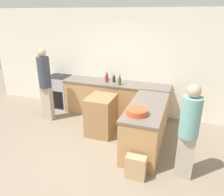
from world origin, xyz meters
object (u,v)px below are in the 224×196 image
object	(u,v)px
range_oven	(60,92)
olive_oil_bottle	(120,81)
wine_bottle_dark	(114,79)
vinegar_bottle_clear	(112,78)
water_bottle_blue	(107,77)
person_by_range	(45,82)
island_table	(101,115)
person_at_peninsula	(189,130)
paper_bag	(136,167)
mixing_bowl	(137,112)
hot_sauce_bottle	(107,79)

from	to	relation	value
range_oven	olive_oil_bottle	bearing A→B (deg)	-4.67
wine_bottle_dark	vinegar_bottle_clear	distance (m)	0.09
water_bottle_blue	person_by_range	distance (m)	1.57
island_table	person_by_range	distance (m)	1.66
person_at_peninsula	olive_oil_bottle	bearing A→B (deg)	134.20
person_by_range	paper_bag	distance (m)	3.08
island_table	paper_bag	xyz separation A→B (m)	(1.09, -1.19, -0.23)
range_oven	mixing_bowl	distance (m)	3.15
mixing_bowl	hot_sauce_bottle	size ratio (longest dim) A/B	1.69
olive_oil_bottle	wine_bottle_dark	xyz separation A→B (m)	(-0.21, 0.19, -0.02)
mixing_bowl	paper_bag	size ratio (longest dim) A/B	0.93
range_oven	hot_sauce_bottle	size ratio (longest dim) A/B	4.10
olive_oil_bottle	person_by_range	distance (m)	1.83
island_table	water_bottle_blue	bearing A→B (deg)	104.25
olive_oil_bottle	island_table	bearing A→B (deg)	-101.03
hot_sauce_bottle	vinegar_bottle_clear	world-z (taller)	vinegar_bottle_clear
person_by_range	mixing_bowl	bearing A→B (deg)	-18.98
vinegar_bottle_clear	person_at_peninsula	distance (m)	2.68
person_at_peninsula	island_table	bearing A→B (deg)	154.28
hot_sauce_bottle	olive_oil_bottle	bearing A→B (deg)	-16.50
wine_bottle_dark	paper_bag	xyz separation A→B (m)	(1.14, -2.21, -0.79)
hot_sauce_bottle	paper_bag	bearing A→B (deg)	-58.37
range_oven	vinegar_bottle_clear	bearing A→B (deg)	-0.47
olive_oil_bottle	person_at_peninsula	size ratio (longest dim) A/B	0.15
water_bottle_blue	person_by_range	size ratio (longest dim) A/B	0.11
island_table	hot_sauce_bottle	xyz separation A→B (m)	(-0.23, 0.95, 0.57)
paper_bag	mixing_bowl	bearing A→B (deg)	104.84
hot_sauce_bottle	person_by_range	size ratio (longest dim) A/B	0.12
water_bottle_blue	person_by_range	world-z (taller)	person_by_range
olive_oil_bottle	water_bottle_blue	xyz separation A→B (m)	(-0.45, 0.29, -0.02)
water_bottle_blue	island_table	bearing A→B (deg)	-75.75
range_oven	paper_bag	distance (m)	3.53
range_oven	paper_bag	world-z (taller)	range_oven
island_table	wine_bottle_dark	world-z (taller)	wine_bottle_dark
person_by_range	person_at_peninsula	world-z (taller)	person_by_range
island_table	paper_bag	bearing A→B (deg)	-47.48
water_bottle_blue	paper_bag	size ratio (longest dim) A/B	0.50
person_by_range	hot_sauce_bottle	bearing A→B (deg)	29.92
water_bottle_blue	person_at_peninsula	world-z (taller)	person_at_peninsula
olive_oil_bottle	paper_bag	xyz separation A→B (m)	(0.93, -2.02, -0.81)
range_oven	vinegar_bottle_clear	distance (m)	1.69
hot_sauce_bottle	paper_bag	xyz separation A→B (m)	(1.32, -2.14, -0.80)
water_bottle_blue	paper_bag	bearing A→B (deg)	-59.27
person_at_peninsula	paper_bag	world-z (taller)	person_at_peninsula
olive_oil_bottle	person_by_range	size ratio (longest dim) A/B	0.14
olive_oil_bottle	mixing_bowl	bearing A→B (deg)	-62.29
mixing_bowl	paper_bag	xyz separation A→B (m)	(0.14, -0.52, -0.76)
olive_oil_bottle	wine_bottle_dark	distance (m)	0.29
range_oven	person_by_range	bearing A→B (deg)	-80.17
hot_sauce_bottle	wine_bottle_dark	size ratio (longest dim) A/B	1.20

